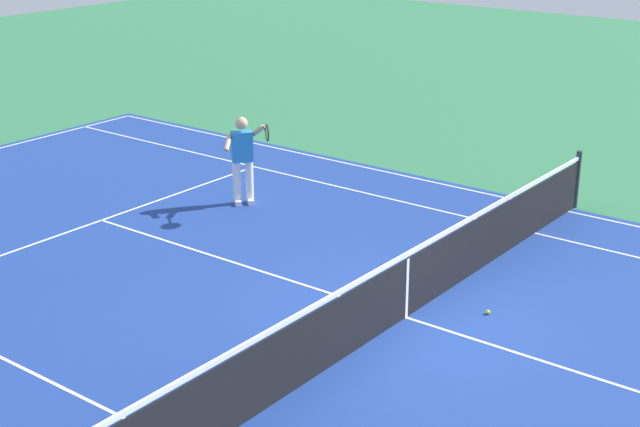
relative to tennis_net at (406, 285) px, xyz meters
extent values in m
plane|color=#2D7247|center=(0.00, 0.00, -0.49)|extent=(60.00, 60.00, 0.00)
cube|color=navy|center=(0.00, 0.00, -0.49)|extent=(24.20, 11.40, 0.00)
cube|color=white|center=(0.00, -5.50, -0.49)|extent=(23.80, 0.05, 0.01)
cube|color=white|center=(0.00, -4.11, -0.49)|extent=(23.80, 0.05, 0.01)
cube|color=white|center=(6.40, 0.00, -0.49)|extent=(0.05, 8.22, 0.01)
cube|color=white|center=(0.00, 0.00, -0.49)|extent=(12.80, 0.05, 0.01)
cylinder|color=#2D2D33|center=(0.00, -5.80, 0.05)|extent=(0.10, 0.10, 1.08)
cube|color=black|center=(0.00, 0.00, -0.05)|extent=(0.02, 11.60, 0.88)
cube|color=white|center=(0.00, 0.00, 0.46)|extent=(0.04, 11.60, 0.06)
cube|color=white|center=(0.00, 0.00, -0.05)|extent=(0.04, 0.06, 0.88)
cylinder|color=white|center=(5.10, -2.16, -0.04)|extent=(0.15, 0.15, 0.74)
cube|color=white|center=(5.06, -2.12, -0.45)|extent=(0.29, 0.26, 0.09)
cylinder|color=white|center=(4.95, -2.35, -0.04)|extent=(0.15, 0.15, 0.74)
cube|color=white|center=(4.90, -2.31, -0.45)|extent=(0.29, 0.26, 0.09)
cube|color=#2884D1|center=(5.03, -2.25, 0.61)|extent=(0.43, 0.45, 0.56)
sphere|color=#DBAA84|center=(5.03, -2.25, 1.04)|extent=(0.23, 0.23, 0.23)
cylinder|color=#DBAA84|center=(5.07, -1.93, 0.74)|extent=(0.29, 0.40, 0.26)
cylinder|color=#DBAA84|center=(4.71, -2.36, 0.94)|extent=(0.42, 0.23, 0.30)
cylinder|color=#232326|center=(4.43, -2.20, 1.05)|extent=(0.24, 0.21, 0.04)
torus|color=#232326|center=(4.21, -2.02, 1.05)|extent=(0.26, 0.22, 0.31)
cylinder|color=#C6D84C|center=(4.21, -2.02, 1.05)|extent=(0.21, 0.18, 0.27)
sphere|color=#CCE01E|center=(-0.87, -0.79, -0.46)|extent=(0.07, 0.07, 0.07)
camera|label=1|loc=(-6.19, 10.02, 5.28)|focal=52.50mm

